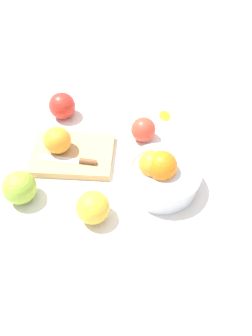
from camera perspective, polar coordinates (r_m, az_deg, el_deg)
name	(u,v)px	position (r m, az deg, el deg)	size (l,w,h in m)	color
ground_plane	(112,157)	(0.95, -2.33, 1.88)	(2.40, 2.40, 0.00)	silver
bowl	(161,174)	(0.85, 5.89, -1.04)	(0.19, 0.19, 0.11)	silver
cutting_board	(72,154)	(0.95, -8.95, 2.28)	(0.22, 0.16, 0.02)	tan
orange_on_board	(57,140)	(0.93, -11.41, 4.59)	(0.07, 0.07, 0.07)	orange
knife	(76,160)	(0.91, -8.41, 1.26)	(0.15, 0.07, 0.01)	silver
apple_back_right	(19,187)	(0.86, -17.40, -3.12)	(0.08, 0.08, 0.08)	#8EB738
apple_back_right_2	(93,207)	(0.79, -5.56, -6.57)	(0.08, 0.08, 0.08)	gold
apple_front_left	(143,130)	(0.98, 2.92, 6.45)	(0.07, 0.07, 0.07)	#D6422D
apple_front_right	(62,106)	(1.07, -10.64, 10.20)	(0.08, 0.08, 0.08)	red
citrus_peel	(165,115)	(1.08, 6.53, 8.81)	(0.05, 0.04, 0.01)	orange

